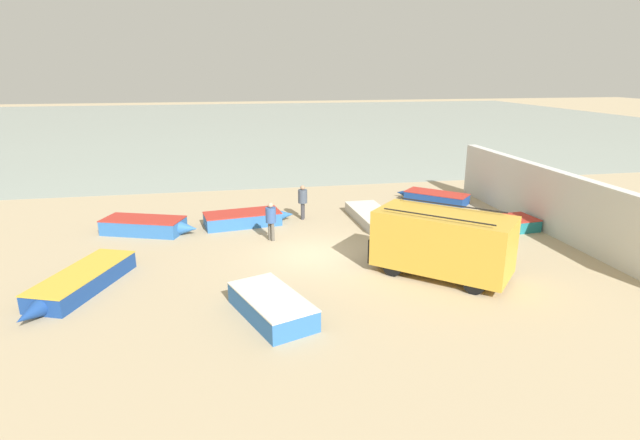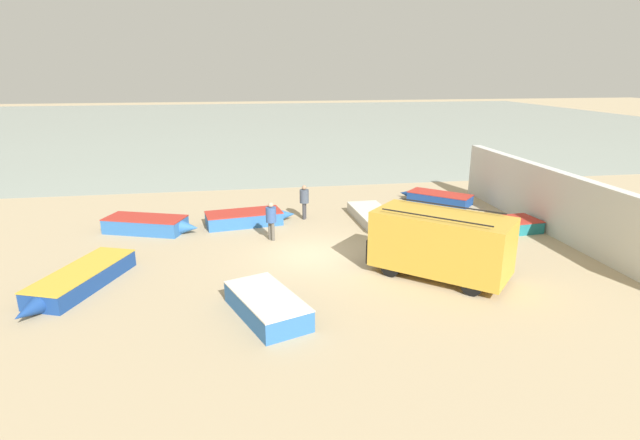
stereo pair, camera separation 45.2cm
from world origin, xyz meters
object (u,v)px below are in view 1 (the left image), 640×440
fishing_rowboat_4 (245,218)px  fishing_rowboat_1 (371,215)px  fisherman_1 (303,199)px  fishing_rowboat_5 (434,197)px  fishing_rowboat_3 (270,304)px  fishing_rowboat_6 (493,225)px  fishing_rowboat_0 (147,226)px  parked_van (442,242)px  fisherman_0 (271,218)px  fishing_rowboat_2 (80,282)px

fishing_rowboat_4 → fishing_rowboat_1: bearing=-13.1°
fishing_rowboat_1 → fishing_rowboat_4: fishing_rowboat_4 is taller
fishing_rowboat_1 → fisherman_1: (-3.28, 0.87, 0.78)m
fishing_rowboat_5 → fishing_rowboat_4: bearing=56.2°
fishing_rowboat_3 → fishing_rowboat_6: (10.87, 6.18, -0.06)m
fishing_rowboat_0 → fishing_rowboat_3: fishing_rowboat_0 is taller
parked_van → fisherman_1: bearing=-22.1°
fishing_rowboat_5 → fisherman_0: (-9.64, -4.83, 0.74)m
fishing_rowboat_2 → fishing_rowboat_6: (16.98, 3.25, -0.03)m
fishing_rowboat_5 → fisherman_0: size_ratio=2.12×
fishing_rowboat_3 → fishing_rowboat_6: bearing=-80.9°
fishing_rowboat_3 → fishing_rowboat_4: (-0.27, 9.37, -0.03)m
fishing_rowboat_1 → fishing_rowboat_3: bearing=144.6°
fishing_rowboat_4 → fisherman_0: size_ratio=2.59×
fishing_rowboat_0 → fishing_rowboat_5: (15.11, 2.74, -0.06)m
parked_van → fishing_rowboat_1: size_ratio=0.97×
fishing_rowboat_1 → fishing_rowboat_2: bearing=114.4°
fishing_rowboat_1 → fishing_rowboat_3: size_ratio=1.27×
fishing_rowboat_2 → fishing_rowboat_6: size_ratio=0.93×
fishing_rowboat_0 → fishing_rowboat_6: (15.61, -2.76, -0.06)m
fishing_rowboat_4 → fishing_rowboat_3: bearing=-97.3°
parked_van → fishing_rowboat_1: bearing=-43.5°
fisherman_1 → fishing_rowboat_5: bearing=-144.6°
fishing_rowboat_5 → fisherman_0: bearing=70.5°
fishing_rowboat_0 → fishing_rowboat_3: 10.12m
fishing_rowboat_2 → fisherman_1: 11.11m
fishing_rowboat_0 → fishing_rowboat_4: fishing_rowboat_0 is taller
fishing_rowboat_0 → fishing_rowboat_5: fishing_rowboat_0 is taller
fishing_rowboat_2 → fishing_rowboat_5: 18.66m
fishing_rowboat_1 → fishing_rowboat_4: (-6.13, 0.44, 0.06)m
fishing_rowboat_3 → fisherman_0: 6.92m
fishing_rowboat_3 → fisherman_1: size_ratio=2.36×
fishing_rowboat_0 → fisherman_0: bearing=-0.9°
fishing_rowboat_5 → fisherman_0: 10.81m
fishing_rowboat_0 → fishing_rowboat_5: 15.35m
fishing_rowboat_1 → fisherman_0: size_ratio=3.00×
fishing_rowboat_1 → fishing_rowboat_5: 5.28m
fishing_rowboat_0 → fishing_rowboat_4: (4.47, 0.42, -0.03)m
fishing_rowboat_2 → fishing_rowboat_4: (5.85, 6.43, 0.00)m
fishing_rowboat_2 → fishing_rowboat_5: bearing=139.5°
fishing_rowboat_3 → fisherman_1: fisherman_1 is taller
fishing_rowboat_4 → fishing_rowboat_6: bearing=-24.9°
parked_van → fisherman_0: (-5.64, 4.96, -0.25)m
fishing_rowboat_4 → fishing_rowboat_6: (11.13, -3.18, -0.03)m
fishing_rowboat_2 → fisherman_1: (8.71, 6.86, 0.71)m
parked_van → fisherman_0: size_ratio=2.91×
fishing_rowboat_4 → fishing_rowboat_5: bearing=3.3°
fishing_rowboat_1 → fishing_rowboat_5: bearing=-60.7°
fishing_rowboat_3 → parked_van: bearing=-94.1°
fishing_rowboat_4 → fishing_rowboat_2: bearing=-141.3°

